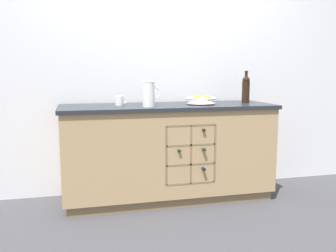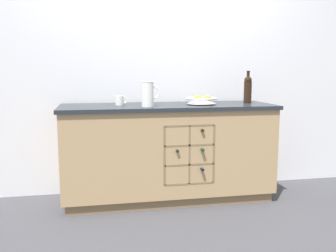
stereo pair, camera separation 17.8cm
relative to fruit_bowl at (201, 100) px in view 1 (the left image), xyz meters
name	(u,v)px [view 1 (the left image)]	position (x,y,z in m)	size (l,w,h in m)	color
ground_plane	(168,198)	(-0.31, 0.03, -0.95)	(14.00, 14.00, 0.00)	#424247
back_wall	(159,65)	(-0.31, 0.40, 0.33)	(4.40, 0.06, 2.55)	white
kitchen_island	(168,152)	(-0.31, 0.03, -0.49)	(1.98, 0.67, 0.90)	olive
fruit_bowl	(201,100)	(0.00, 0.00, 0.00)	(0.29, 0.29, 0.09)	silver
white_pitcher	(149,94)	(-0.52, -0.11, 0.07)	(0.16, 0.11, 0.22)	white
ceramic_mug	(120,101)	(-0.75, 0.09, 0.00)	(0.11, 0.07, 0.08)	white
standing_wine_bottle	(246,89)	(0.48, 0.07, 0.10)	(0.08, 0.08, 0.31)	black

